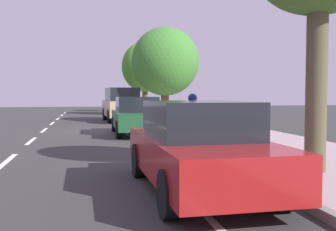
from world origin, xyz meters
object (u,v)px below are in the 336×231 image
(street_tree_far_end, at_px, (145,67))
(parked_sedan_green_second, at_px, (136,116))
(parked_suv_tan_mid, at_px, (122,104))
(fire_hydrant, at_px, (230,137))
(bicycle_at_curb, at_px, (182,140))
(cyclist_with_backpack, at_px, (193,118))
(pedestrian_on_phone, at_px, (164,100))
(street_tree_mid_block, at_px, (165,62))
(street_tree_corner, at_px, (137,65))
(parked_sedan_red_nearest, at_px, (198,147))

(street_tree_far_end, bearing_deg, parked_sedan_green_second, -99.42)
(parked_suv_tan_mid, relative_size, fire_hydrant, 5.71)
(bicycle_at_curb, xyz_separation_m, cyclist_with_backpack, (0.22, -0.44, 0.64))
(street_tree_far_end, bearing_deg, pedestrian_on_phone, 28.69)
(parked_sedan_green_second, relative_size, cyclist_with_backpack, 2.67)
(street_tree_mid_block, distance_m, pedestrian_on_phone, 9.51)
(pedestrian_on_phone, xyz_separation_m, fire_hydrant, (-2.49, -21.90, -0.55))
(parked_sedan_green_second, bearing_deg, street_tree_corner, 83.05)
(parked_sedan_red_nearest, bearing_deg, parked_suv_tan_mid, 89.49)
(pedestrian_on_phone, bearing_deg, bicycle_at_curb, -99.38)
(parked_sedan_green_second, xyz_separation_m, cyclist_with_backpack, (0.86, -5.70, 0.25))
(bicycle_at_curb, distance_m, street_tree_mid_block, 11.92)
(street_tree_mid_block, relative_size, street_tree_corner, 0.99)
(parked_suv_tan_mid, height_order, cyclist_with_backpack, parked_suv_tan_mid)
(cyclist_with_backpack, distance_m, street_tree_corner, 25.38)
(bicycle_at_curb, xyz_separation_m, street_tree_mid_block, (1.73, 11.38, 3.08))
(cyclist_with_backpack, xyz_separation_m, fire_hydrant, (0.67, -1.01, -0.43))
(bicycle_at_curb, bearing_deg, pedestrian_on_phone, 80.62)
(parked_sedan_green_second, bearing_deg, street_tree_far_end, 80.58)
(parked_sedan_green_second, bearing_deg, parked_sedan_red_nearest, -90.65)
(parked_suv_tan_mid, distance_m, street_tree_far_end, 7.41)
(parked_sedan_red_nearest, distance_m, cyclist_with_backpack, 4.08)
(parked_sedan_green_second, distance_m, parked_suv_tan_mid, 7.79)
(fire_hydrant, bearing_deg, parked_sedan_red_nearest, -119.15)
(parked_sedan_green_second, xyz_separation_m, fire_hydrant, (1.53, -6.71, -0.18))
(street_tree_mid_block, xyz_separation_m, street_tree_far_end, (0.00, 8.17, 0.24))
(parked_sedan_red_nearest, xyz_separation_m, street_tree_far_end, (2.48, 23.95, 2.93))
(parked_sedan_green_second, distance_m, cyclist_with_backpack, 5.77)
(cyclist_with_backpack, height_order, pedestrian_on_phone, pedestrian_on_phone)
(parked_sedan_red_nearest, xyz_separation_m, bicycle_at_curb, (0.75, 4.39, -0.39))
(parked_sedan_green_second, bearing_deg, fire_hydrant, -77.13)
(parked_sedan_red_nearest, relative_size, bicycle_at_curb, 2.73)
(fire_hydrant, bearing_deg, street_tree_mid_block, 86.26)
(cyclist_with_backpack, distance_m, street_tree_mid_block, 12.16)
(bicycle_at_curb, bearing_deg, fire_hydrant, -58.29)
(parked_suv_tan_mid, xyz_separation_m, street_tree_mid_block, (2.32, -1.66, 2.42))
(street_tree_mid_block, height_order, pedestrian_on_phone, street_tree_mid_block)
(parked_suv_tan_mid, distance_m, bicycle_at_curb, 13.07)
(street_tree_mid_block, relative_size, pedestrian_on_phone, 3.07)
(bicycle_at_curb, distance_m, fire_hydrant, 1.71)
(parked_sedan_red_nearest, distance_m, street_tree_far_end, 24.25)
(parked_sedan_red_nearest, height_order, street_tree_mid_block, street_tree_mid_block)
(bicycle_at_curb, relative_size, street_tree_far_end, 0.30)
(cyclist_with_backpack, distance_m, pedestrian_on_phone, 21.13)
(parked_suv_tan_mid, distance_m, fire_hydrant, 14.57)
(cyclist_with_backpack, bearing_deg, pedestrian_on_phone, 81.40)
(cyclist_with_backpack, height_order, street_tree_mid_block, street_tree_mid_block)
(parked_suv_tan_mid, bearing_deg, cyclist_with_backpack, -86.54)
(cyclist_with_backpack, bearing_deg, street_tree_mid_block, 82.72)
(bicycle_at_curb, height_order, fire_hydrant, fire_hydrant)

